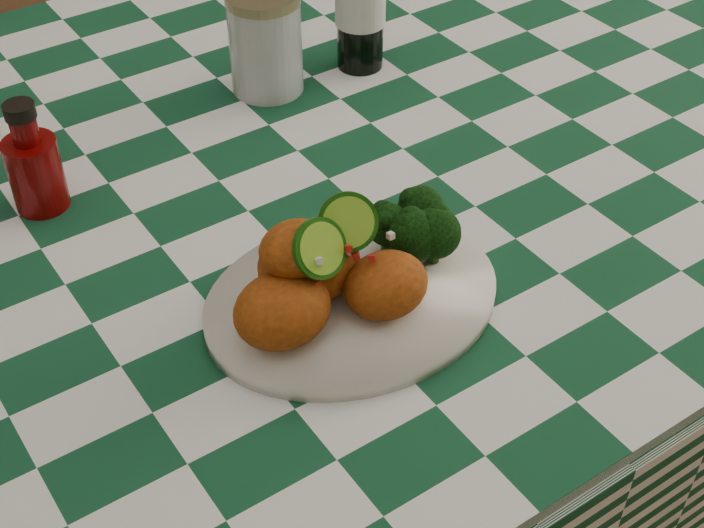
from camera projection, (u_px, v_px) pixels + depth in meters
dining_table at (245, 412)px, 1.34m from camera, size 1.66×1.06×0.79m
plate at (352, 300)px, 0.92m from camera, size 0.32×0.26×0.02m
fried_chicken_pile at (334, 258)px, 0.87m from camera, size 0.17×0.12×0.11m
broccoli_side at (418, 231)px, 0.94m from camera, size 0.08×0.08×0.06m
ketchup_bottle at (31, 156)px, 1.01m from camera, size 0.08×0.08×0.13m
mason_jar at (265, 42)px, 1.18m from camera, size 0.10×0.10×0.13m
wooden_chair_right at (257, 40)px, 1.93m from camera, size 0.57×0.59×0.97m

